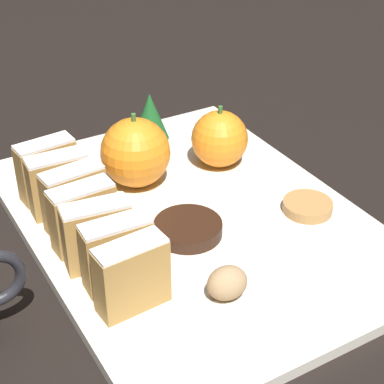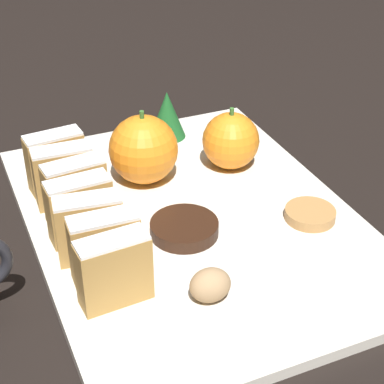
# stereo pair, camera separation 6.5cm
# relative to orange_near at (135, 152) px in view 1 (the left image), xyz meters

# --- Properties ---
(ground_plane) EXTENTS (6.00, 6.00, 0.00)m
(ground_plane) POSITION_rel_orange_near_xyz_m (0.02, -0.09, -0.05)
(ground_plane) COLOR black
(serving_platter) EXTENTS (0.32, 0.43, 0.01)m
(serving_platter) POSITION_rel_orange_near_xyz_m (0.02, -0.09, -0.04)
(serving_platter) COLOR silver
(serving_platter) RESTS_ON ground_plane
(stollen_slice_front) EXTENTS (0.06, 0.03, 0.07)m
(stollen_slice_front) POSITION_rel_orange_near_xyz_m (-0.09, -0.18, -0.01)
(stollen_slice_front) COLOR #B28442
(stollen_slice_front) RESTS_ON serving_platter
(stollen_slice_second) EXTENTS (0.06, 0.03, 0.07)m
(stollen_slice_second) POSITION_rel_orange_near_xyz_m (-0.09, -0.15, -0.01)
(stollen_slice_second) COLOR #B28442
(stollen_slice_second) RESTS_ON serving_platter
(stollen_slice_third) EXTENTS (0.06, 0.03, 0.07)m
(stollen_slice_third) POSITION_rel_orange_near_xyz_m (-0.09, -0.11, -0.01)
(stollen_slice_third) COLOR #B28442
(stollen_slice_third) RESTS_ON serving_platter
(stollen_slice_fourth) EXTENTS (0.06, 0.03, 0.07)m
(stollen_slice_fourth) POSITION_rel_orange_near_xyz_m (-0.09, -0.08, -0.01)
(stollen_slice_fourth) COLOR #B28442
(stollen_slice_fourth) RESTS_ON serving_platter
(stollen_slice_fifth) EXTENTS (0.06, 0.03, 0.07)m
(stollen_slice_fifth) POSITION_rel_orange_near_xyz_m (-0.09, -0.04, -0.01)
(stollen_slice_fifth) COLOR #B28442
(stollen_slice_fifth) RESTS_ON serving_platter
(stollen_slice_sixth) EXTENTS (0.06, 0.03, 0.07)m
(stollen_slice_sixth) POSITION_rel_orange_near_xyz_m (-0.09, -0.01, -0.01)
(stollen_slice_sixth) COLOR #B28442
(stollen_slice_sixth) RESTS_ON serving_platter
(stollen_slice_back) EXTENTS (0.06, 0.03, 0.07)m
(stollen_slice_back) POSITION_rel_orange_near_xyz_m (-0.09, 0.02, -0.01)
(stollen_slice_back) COLOR #B28442
(stollen_slice_back) RESTS_ON serving_platter
(orange_near) EXTENTS (0.08, 0.08, 0.08)m
(orange_near) POSITION_rel_orange_near_xyz_m (0.00, 0.00, 0.00)
(orange_near) COLOR orange
(orange_near) RESTS_ON serving_platter
(orange_far) EXTENTS (0.07, 0.07, 0.07)m
(orange_far) POSITION_rel_orange_near_xyz_m (0.10, -0.01, -0.01)
(orange_far) COLOR orange
(orange_far) RESTS_ON serving_platter
(walnut) EXTENTS (0.04, 0.03, 0.03)m
(walnut) POSITION_rel_orange_near_xyz_m (-0.02, -0.21, -0.02)
(walnut) COLOR tan
(walnut) RESTS_ON serving_platter
(chocolate_cookie) EXTENTS (0.07, 0.07, 0.01)m
(chocolate_cookie) POSITION_rel_orange_near_xyz_m (0.00, -0.11, -0.03)
(chocolate_cookie) COLOR black
(chocolate_cookie) RESTS_ON serving_platter
(gingerbread_cookie) EXTENTS (0.05, 0.05, 0.01)m
(gingerbread_cookie) POSITION_rel_orange_near_xyz_m (0.13, -0.14, -0.03)
(gingerbread_cookie) COLOR #B27F47
(gingerbread_cookie) RESTS_ON serving_platter
(evergreen_sprig) EXTENTS (0.05, 0.05, 0.06)m
(evergreen_sprig) POSITION_rel_orange_near_xyz_m (0.06, 0.09, -0.01)
(evergreen_sprig) COLOR #195623
(evergreen_sprig) RESTS_ON serving_platter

